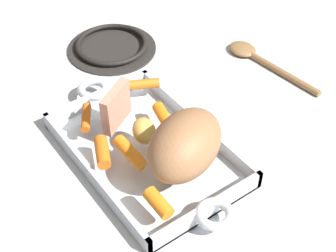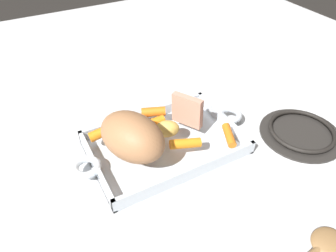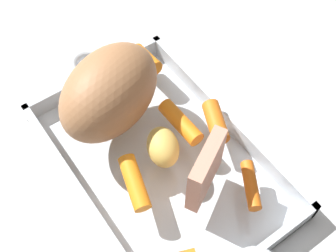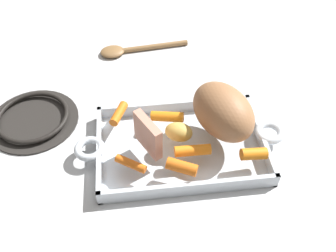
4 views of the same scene
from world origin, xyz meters
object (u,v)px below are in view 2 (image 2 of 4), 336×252
Objects in this scene: baby_carrot_northeast at (229,135)px; roast_slice_outer at (187,110)px; pork_roast at (132,137)px; baby_carrot_short at (150,124)px; baby_carrot_southwest at (153,112)px; stove_burner_rear at (301,132)px; baby_carrot_southeast at (100,133)px; potato_near_roast at (167,129)px; baby_carrot_northwest at (191,107)px; roasting_dish at (165,144)px; baby_carrot_long at (185,143)px.

roast_slice_outer is at bearing 120.98° from baby_carrot_northeast.
pork_roast is at bearing 164.48° from baby_carrot_northeast.
baby_carrot_short is at bearing 162.42° from roast_slice_outer.
baby_carrot_southwest is 0.37m from stove_burner_rear.
stove_burner_rear is at bearing -22.56° from baby_carrot_southeast.
baby_carrot_short is 0.12m from baby_carrot_southeast.
potato_near_roast is at bearing -163.68° from roast_slice_outer.
pork_roast is 0.21m from baby_carrot_northwest.
baby_carrot_southwest reaches higher than baby_carrot_short.
roast_slice_outer is at bearing -17.58° from baby_carrot_short.
roasting_dish is 5.76× the size of roast_slice_outer.
baby_carrot_southeast is (-0.20, 0.05, -0.03)m from roast_slice_outer.
roast_slice_outer is 0.30m from stove_burner_rear.
stove_burner_rear is (0.31, -0.20, -0.04)m from baby_carrot_southwest.
roast_slice_outer is at bearing 151.25° from stove_burner_rear.
baby_carrot_northeast is 0.14m from baby_carrot_northwest.
baby_carrot_northeast is 0.20m from stove_burner_rear.
stove_burner_rear is (0.32, -0.12, -0.05)m from potato_near_roast.
baby_carrot_southwest is 1.05× the size of potato_near_roast.
baby_carrot_northeast is at bearing -31.55° from roasting_dish.
baby_carrot_northeast is 0.19m from baby_carrot_short.
baby_carrot_long is at bearing 167.45° from baby_carrot_northeast.
stove_burner_rear is at bearing -20.81° from potato_near_roast.
potato_near_roast is (-0.06, -0.02, -0.02)m from roast_slice_outer.
potato_near_roast is at bearing -64.41° from baby_carrot_short.
baby_carrot_long is at bearing -85.08° from baby_carrot_southwest.
baby_carrot_southeast reaches higher than baby_carrot_short.
baby_carrot_long and baby_carrot_southwest have the same top height.
baby_carrot_short reaches higher than baby_carrot_northwest.
roast_slice_outer is 0.38× the size of stove_burner_rear.
baby_carrot_northwest is (-0.02, 0.14, -0.00)m from baby_carrot_northeast.
pork_roast is 0.10m from potato_near_roast.
stove_burner_rear is (0.41, -0.10, -0.08)m from pork_roast.
pork_roast is at bearing -134.27° from baby_carrot_southwest.
baby_carrot_southwest reaches higher than baby_carrot_northeast.
baby_carrot_short is at bearing -172.50° from baby_carrot_northwest.
baby_carrot_southwest is at bearing 94.92° from baby_carrot_long.
roast_slice_outer is 0.06m from baby_carrot_northwest.
pork_roast is 0.16m from roast_slice_outer.
stove_burner_rear is at bearing -14.24° from pork_roast.
baby_carrot_long reaches higher than baby_carrot_northeast.
roasting_dish is at bearing 163.50° from potato_near_roast.
roast_slice_outer reaches higher than baby_carrot_southwest.
baby_carrot_southwest is 1.16× the size of baby_carrot_southeast.
baby_carrot_northeast is 0.91× the size of baby_carrot_long.
baby_carrot_long is 0.35× the size of stove_burner_rear.
baby_carrot_southeast is at bearing 168.73° from baby_carrot_short.
baby_carrot_northwest is at bearing 22.05° from pork_roast.
baby_carrot_southwest is (-0.06, 0.06, -0.03)m from roast_slice_outer.
baby_carrot_long is at bearing -67.26° from roasting_dish.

